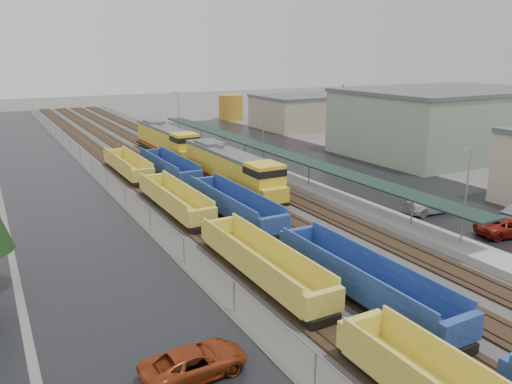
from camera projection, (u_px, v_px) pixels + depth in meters
ballast_strip at (165, 165)px, 67.02m from camera, size 20.00×160.00×0.08m
trackbed at (165, 164)px, 66.98m from camera, size 14.60×160.00×0.22m
west_parking_lot at (46, 178)px, 60.06m from camera, size 10.00×160.00×0.02m
east_commuter_lot at (324, 164)px, 67.41m from camera, size 16.00×100.00×0.02m
station_platform at (263, 166)px, 62.81m from camera, size 3.00×80.00×8.00m
chainlink_fence at (94, 163)px, 60.86m from camera, size 0.08×160.04×2.02m
industrial_buildings at (449, 127)px, 71.48m from camera, size 32.52×75.30×9.50m
distant_hills at (150, 88)px, 214.97m from camera, size 301.00×140.00×25.20m
tree_east at (342, 107)px, 76.60m from camera, size 4.40×4.40×10.00m
locomotive_lead at (232, 170)px, 53.56m from camera, size 3.05×20.11×4.55m
locomotive_trail at (167, 141)px, 71.28m from camera, size 3.05×20.11×4.55m
well_string_yellow at (261, 264)px, 32.72m from camera, size 2.60×81.11×2.30m
well_string_blue at (362, 281)px, 30.12m from camera, size 2.74×84.96×2.43m
storage_tank at (231, 107)px, 112.37m from camera, size 5.50×5.50×5.50m
parked_car_west_c at (195, 362)px, 23.07m from camera, size 2.65×5.20×1.41m
parked_car_east_b at (508, 227)px, 40.88m from camera, size 3.71×5.78×1.48m
parked_car_east_c at (429, 204)px, 46.76m from camera, size 2.65×5.75×1.63m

